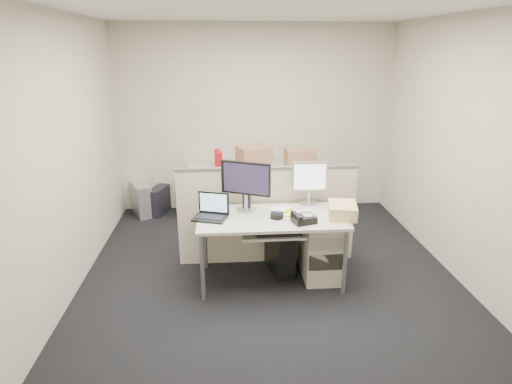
{
  "coord_description": "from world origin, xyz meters",
  "views": [
    {
      "loc": [
        -0.46,
        -4.02,
        2.37
      ],
      "look_at": [
        -0.15,
        0.15,
        0.94
      ],
      "focal_mm": 30.0,
      "sensor_mm": 36.0,
      "label": 1
    }
  ],
  "objects": [
    {
      "name": "paper_stack",
      "position": [
        0.15,
        0.12,
        0.74
      ],
      "size": [
        0.31,
        0.34,
        0.01
      ],
      "primitive_type": "cube",
      "rotation": [
        0.0,
        0.0,
        0.43
      ],
      "color": "silver",
      "rests_on": "desk"
    },
    {
      "name": "wall_back",
      "position": [
        0.0,
        2.25,
        1.35
      ],
      "size": [
        4.0,
        0.02,
        2.7
      ],
      "primitive_type": "cube",
      "color": "#BBB4A3",
      "rests_on": "ground"
    },
    {
      "name": "cardboard_box_left",
      "position": [
        -0.05,
        1.81,
        0.88
      ],
      "size": [
        0.52,
        0.46,
        0.33
      ],
      "primitive_type": "cube",
      "rotation": [
        0.0,
        0.0,
        0.35
      ],
      "color": "#AD7C5D",
      "rests_on": "back_counter"
    },
    {
      "name": "back_counter",
      "position": [
        0.0,
        1.93,
        0.36
      ],
      "size": [
        2.0,
        0.6,
        0.72
      ],
      "primitive_type": "cube",
      "color": "beige",
      "rests_on": "floor"
    },
    {
      "name": "floor",
      "position": [
        0.0,
        0.0,
        -0.01
      ],
      "size": [
        4.0,
        4.5,
        0.01
      ],
      "primitive_type": "cube",
      "color": "black",
      "rests_on": "ground"
    },
    {
      "name": "laptop",
      "position": [
        -0.62,
        -0.02,
        0.85
      ],
      "size": [
        0.38,
        0.33,
        0.24
      ],
      "primitive_type": "cube",
      "rotation": [
        0.0,
        0.0,
        -0.31
      ],
      "color": "black",
      "rests_on": "desk"
    },
    {
      "name": "monitor_main",
      "position": [
        -0.25,
        0.18,
        1.0
      ],
      "size": [
        0.57,
        0.4,
        0.53
      ],
      "primitive_type": "cube",
      "rotation": [
        0.0,
        0.0,
        -0.42
      ],
      "color": "black",
      "rests_on": "desk"
    },
    {
      "name": "desk_phone",
      "position": [
        0.3,
        -0.18,
        0.76
      ],
      "size": [
        0.26,
        0.23,
        0.07
      ],
      "primitive_type": "cube",
      "rotation": [
        0.0,
        0.0,
        0.27
      ],
      "color": "black",
      "rests_on": "desk"
    },
    {
      "name": "manila_folders",
      "position": [
        0.72,
        -0.05,
        0.8
      ],
      "size": [
        0.34,
        0.4,
        0.13
      ],
      "primitive_type": "cube",
      "rotation": [
        0.0,
        0.0,
        -0.2
      ],
      "color": "#CCB87A",
      "rests_on": "desk"
    },
    {
      "name": "pc_tower_desk",
      "position": [
        0.12,
        0.2,
        0.23
      ],
      "size": [
        0.3,
        0.52,
        0.45
      ],
      "primitive_type": "cube",
      "rotation": [
        0.0,
        0.0,
        0.23
      ],
      "color": "black",
      "rests_on": "floor"
    },
    {
      "name": "desk",
      "position": [
        0.0,
        0.0,
        0.66
      ],
      "size": [
        1.5,
        0.75,
        0.73
      ],
      "color": "#ADACA1",
      "rests_on": "floor"
    },
    {
      "name": "wall_left",
      "position": [
        -2.0,
        0.0,
        1.35
      ],
      "size": [
        0.02,
        4.5,
        2.7
      ],
      "primitive_type": "cube",
      "color": "#BBB4A3",
      "rests_on": "ground"
    },
    {
      "name": "drawer_pedestal",
      "position": [
        0.55,
        0.05,
        0.33
      ],
      "size": [
        0.4,
        0.55,
        0.65
      ],
      "primitive_type": "cube",
      "color": "beige",
      "rests_on": "floor"
    },
    {
      "name": "travel_mug",
      "position": [
        -0.24,
        0.22,
        0.83
      ],
      "size": [
        0.12,
        0.12,
        0.19
      ],
      "primitive_type": "cylinder",
      "rotation": [
        0.0,
        0.0,
        -0.41
      ],
      "color": "black",
      "rests_on": "desk"
    },
    {
      "name": "keyboard_tray",
      "position": [
        0.0,
        -0.18,
        0.62
      ],
      "size": [
        0.62,
        0.32,
        0.02
      ],
      "primitive_type": "cube",
      "color": "#ADACA1",
      "rests_on": "desk"
    },
    {
      "name": "cellphone",
      "position": [
        0.1,
        0.05,
        0.74
      ],
      "size": [
        0.06,
        0.1,
        0.01
      ],
      "primitive_type": "cube",
      "rotation": [
        0.0,
        0.0,
        -0.06
      ],
      "color": "black",
      "rests_on": "desk"
    },
    {
      "name": "banana",
      "position": [
        0.19,
        0.1,
        0.75
      ],
      "size": [
        0.16,
        0.15,
        0.04
      ],
      "primitive_type": "ellipsoid",
      "rotation": [
        0.0,
        0.0,
        0.72
      ],
      "color": "gold",
      "rests_on": "desk"
    },
    {
      "name": "wall_right",
      "position": [
        2.0,
        0.0,
        1.35
      ],
      "size": [
        0.02,
        4.5,
        2.7
      ],
      "primitive_type": "cube",
      "color": "#BBB4A3",
      "rests_on": "ground"
    },
    {
      "name": "red_binder",
      "position": [
        -0.55,
        1.83,
        0.86
      ],
      "size": [
        0.11,
        0.3,
        0.27
      ],
      "primitive_type": "cube",
      "rotation": [
        0.0,
        0.0,
        0.16
      ],
      "color": "#B3070F",
      "rests_on": "back_counter"
    },
    {
      "name": "pc_tower_spare_dark",
      "position": [
        -1.45,
        2.03,
        0.2
      ],
      "size": [
        0.3,
        0.47,
        0.41
      ],
      "primitive_type": "cube",
      "rotation": [
        0.0,
        0.0,
        -0.32
      ],
      "color": "black",
      "rests_on": "floor"
    },
    {
      "name": "wall_front",
      "position": [
        0.0,
        -2.25,
        1.35
      ],
      "size": [
        4.0,
        0.02,
        2.7
      ],
      "primitive_type": "cube",
      "color": "#BBB4A3",
      "rests_on": "ground"
    },
    {
      "name": "keyboard",
      "position": [
        0.05,
        -0.22,
        0.64
      ],
      "size": [
        0.45,
        0.16,
        0.02
      ],
      "primitive_type": "cube",
      "rotation": [
        0.0,
        0.0,
        0.01
      ],
      "color": "black",
      "rests_on": "keyboard_tray"
    },
    {
      "name": "monitor_small",
      "position": [
        0.44,
        0.32,
        0.97
      ],
      "size": [
        0.39,
        0.21,
        0.47
      ],
      "primitive_type": "cube",
      "rotation": [
        0.0,
        0.0,
        -0.04
      ],
      "color": "#B7B7BC",
      "rests_on": "desk"
    },
    {
      "name": "trackball",
      "position": [
        0.05,
        -0.05,
        0.76
      ],
      "size": [
        0.15,
        0.15,
        0.05
      ],
      "primitive_type": "cylinder",
      "rotation": [
        0.0,
        0.0,
        0.1
      ],
      "color": "black",
      "rests_on": "desk"
    },
    {
      "name": "sticky_pad",
      "position": [
        0.18,
        0.0,
        0.74
      ],
      "size": [
        0.1,
        0.1,
        0.01
      ],
      "primitive_type": "cube",
      "rotation": [
        0.0,
        0.0,
        -0.23
      ],
      "color": "yellow",
      "rests_on": "desk"
    },
    {
      "name": "cardboard_box_right",
      "position": [
        0.6,
        1.81,
        0.86
      ],
      "size": [
        0.42,
        0.34,
        0.29
      ],
      "primitive_type": "cube",
      "rotation": [
        0.0,
        0.0,
        0.07
      ],
      "color": "#AD7C5D",
      "rests_on": "back_counter"
    },
    {
      "name": "ceiling",
      "position": [
        0.0,
        0.0,
        2.7
      ],
      "size": [
        4.0,
        4.5,
        0.01
      ],
      "primitive_type": "cube",
      "color": "white",
      "rests_on": "ground"
    },
    {
      "name": "pc_tower_spare_silver",
      "position": [
        -1.7,
        2.03,
        0.23
      ],
      "size": [
        0.39,
        0.54,
        0.47
      ],
      "primitive_type": "cube",
      "rotation": [
        0.0,
        0.0,
        0.42
      ],
      "color": "#B7B7BC",
      "rests_on": "floor"
    },
    {
      "name": "cubicle_partition",
      "position": [
        0.0,
        0.45,
        0.55
      ],
      "size": [
        2.0,
        0.06,
        1.1
      ],
      "primitive_type": "cube",
      "color": "#B9AB99",
      "rests_on": "floor"
    }
  ]
}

